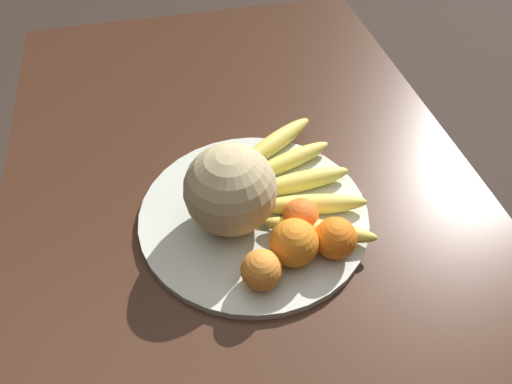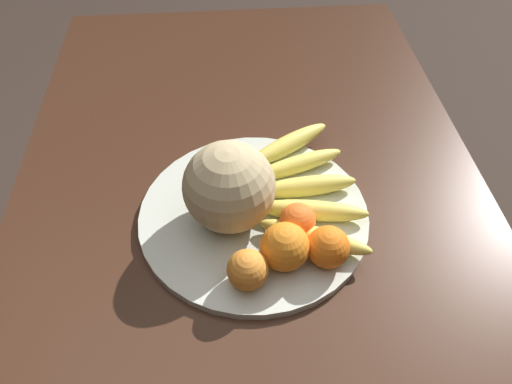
{
  "view_description": "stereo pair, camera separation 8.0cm",
  "coord_description": "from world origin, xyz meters",
  "px_view_note": "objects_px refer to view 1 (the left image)",
  "views": [
    {
      "loc": [
        -0.49,
        0.12,
        1.36
      ],
      "look_at": [
        0.05,
        -0.0,
        0.77
      ],
      "focal_mm": 35.0,
      "sensor_mm": 36.0,
      "label": 1
    },
    {
      "loc": [
        -0.5,
        0.04,
        1.36
      ],
      "look_at": [
        0.05,
        -0.0,
        0.77
      ],
      "focal_mm": 35.0,
      "sensor_mm": 36.0,
      "label": 2
    }
  ],
  "objects_px": {
    "melon": "(230,190)",
    "produce_tag": "(273,221)",
    "banana_bunch": "(297,182)",
    "orange_mid_center": "(294,243)",
    "kitchen_table": "(260,271)",
    "orange_back_left": "(301,216)",
    "fruit_bowl": "(256,215)",
    "orange_front_right": "(335,238)",
    "orange_front_left": "(261,270)"
  },
  "relations": [
    {
      "from": "fruit_bowl",
      "to": "orange_front_left",
      "type": "relative_size",
      "value": 6.24
    },
    {
      "from": "produce_tag",
      "to": "banana_bunch",
      "type": "bearing_deg",
      "value": -56.55
    },
    {
      "from": "melon",
      "to": "produce_tag",
      "type": "height_order",
      "value": "melon"
    },
    {
      "from": "orange_front_right",
      "to": "produce_tag",
      "type": "relative_size",
      "value": 0.74
    },
    {
      "from": "banana_bunch",
      "to": "produce_tag",
      "type": "xyz_separation_m",
      "value": [
        -0.06,
        0.06,
        -0.02
      ]
    },
    {
      "from": "fruit_bowl",
      "to": "orange_mid_center",
      "type": "xyz_separation_m",
      "value": [
        -0.1,
        -0.03,
        0.04
      ]
    },
    {
      "from": "orange_mid_center",
      "to": "orange_back_left",
      "type": "xyz_separation_m",
      "value": [
        0.06,
        -0.03,
        -0.01
      ]
    },
    {
      "from": "melon",
      "to": "orange_back_left",
      "type": "xyz_separation_m",
      "value": [
        -0.04,
        -0.11,
        -0.04
      ]
    },
    {
      "from": "fruit_bowl",
      "to": "melon",
      "type": "height_order",
      "value": "melon"
    },
    {
      "from": "orange_mid_center",
      "to": "orange_front_left",
      "type": "bearing_deg",
      "value": 118.71
    },
    {
      "from": "orange_front_left",
      "to": "orange_front_right",
      "type": "xyz_separation_m",
      "value": [
        0.03,
        -0.12,
        0.0
      ]
    },
    {
      "from": "orange_front_left",
      "to": "fruit_bowl",
      "type": "bearing_deg",
      "value": -9.77
    },
    {
      "from": "orange_front_right",
      "to": "banana_bunch",
      "type": "bearing_deg",
      "value": 7.03
    },
    {
      "from": "fruit_bowl",
      "to": "orange_back_left",
      "type": "xyz_separation_m",
      "value": [
        -0.05,
        -0.06,
        0.04
      ]
    },
    {
      "from": "kitchen_table",
      "to": "fruit_bowl",
      "type": "xyz_separation_m",
      "value": [
        0.05,
        -0.0,
        0.1
      ]
    },
    {
      "from": "melon",
      "to": "orange_front_right",
      "type": "relative_size",
      "value": 2.24
    },
    {
      "from": "orange_back_left",
      "to": "melon",
      "type": "bearing_deg",
      "value": 69.31
    },
    {
      "from": "orange_front_left",
      "to": "produce_tag",
      "type": "height_order",
      "value": "orange_front_left"
    },
    {
      "from": "fruit_bowl",
      "to": "produce_tag",
      "type": "bearing_deg",
      "value": -139.33
    },
    {
      "from": "banana_bunch",
      "to": "produce_tag",
      "type": "distance_m",
      "value": 0.09
    },
    {
      "from": "fruit_bowl",
      "to": "orange_back_left",
      "type": "height_order",
      "value": "orange_back_left"
    },
    {
      "from": "melon",
      "to": "produce_tag",
      "type": "bearing_deg",
      "value": -105.99
    },
    {
      "from": "melon",
      "to": "orange_mid_center",
      "type": "height_order",
      "value": "melon"
    },
    {
      "from": "produce_tag",
      "to": "orange_mid_center",
      "type": "bearing_deg",
      "value": 175.22
    },
    {
      "from": "orange_front_right",
      "to": "kitchen_table",
      "type": "bearing_deg",
      "value": 60.91
    },
    {
      "from": "fruit_bowl",
      "to": "orange_front_right",
      "type": "relative_size",
      "value": 5.87
    },
    {
      "from": "orange_back_left",
      "to": "produce_tag",
      "type": "height_order",
      "value": "orange_back_left"
    },
    {
      "from": "orange_back_left",
      "to": "produce_tag",
      "type": "relative_size",
      "value": 0.66
    },
    {
      "from": "banana_bunch",
      "to": "orange_mid_center",
      "type": "relative_size",
      "value": 4.48
    },
    {
      "from": "kitchen_table",
      "to": "melon",
      "type": "xyz_separation_m",
      "value": [
        0.04,
        0.04,
        0.18
      ]
    },
    {
      "from": "kitchen_table",
      "to": "orange_back_left",
      "type": "xyz_separation_m",
      "value": [
        0.0,
        -0.07,
        0.13
      ]
    },
    {
      "from": "fruit_bowl",
      "to": "orange_front_right",
      "type": "height_order",
      "value": "orange_front_right"
    },
    {
      "from": "melon",
      "to": "orange_front_left",
      "type": "relative_size",
      "value": 2.38
    },
    {
      "from": "fruit_bowl",
      "to": "orange_back_left",
      "type": "relative_size",
      "value": 6.63
    },
    {
      "from": "orange_back_left",
      "to": "produce_tag",
      "type": "distance_m",
      "value": 0.05
    },
    {
      "from": "kitchen_table",
      "to": "orange_front_left",
      "type": "bearing_deg",
      "value": 167.52
    },
    {
      "from": "kitchen_table",
      "to": "banana_bunch",
      "type": "height_order",
      "value": "banana_bunch"
    },
    {
      "from": "orange_front_left",
      "to": "produce_tag",
      "type": "bearing_deg",
      "value": -23.11
    },
    {
      "from": "kitchen_table",
      "to": "orange_back_left",
      "type": "distance_m",
      "value": 0.15
    },
    {
      "from": "fruit_bowl",
      "to": "kitchen_table",
      "type": "bearing_deg",
      "value": 175.27
    },
    {
      "from": "fruit_bowl",
      "to": "orange_mid_center",
      "type": "distance_m",
      "value": 0.12
    },
    {
      "from": "orange_mid_center",
      "to": "orange_front_right",
      "type": "bearing_deg",
      "value": -91.98
    },
    {
      "from": "kitchen_table",
      "to": "produce_tag",
      "type": "distance_m",
      "value": 0.11
    },
    {
      "from": "orange_front_left",
      "to": "orange_mid_center",
      "type": "distance_m",
      "value": 0.07
    },
    {
      "from": "kitchen_table",
      "to": "banana_bunch",
      "type": "xyz_separation_m",
      "value": [
        0.08,
        -0.09,
        0.12
      ]
    },
    {
      "from": "orange_mid_center",
      "to": "orange_back_left",
      "type": "relative_size",
      "value": 1.29
    },
    {
      "from": "kitchen_table",
      "to": "orange_front_right",
      "type": "xyz_separation_m",
      "value": [
        -0.06,
        -0.1,
        0.14
      ]
    },
    {
      "from": "banana_bunch",
      "to": "orange_front_right",
      "type": "relative_size",
      "value": 5.12
    },
    {
      "from": "orange_front_left",
      "to": "orange_mid_center",
      "type": "height_order",
      "value": "orange_mid_center"
    },
    {
      "from": "orange_front_left",
      "to": "orange_back_left",
      "type": "xyz_separation_m",
      "value": [
        0.09,
        -0.09,
        -0.0
      ]
    }
  ]
}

